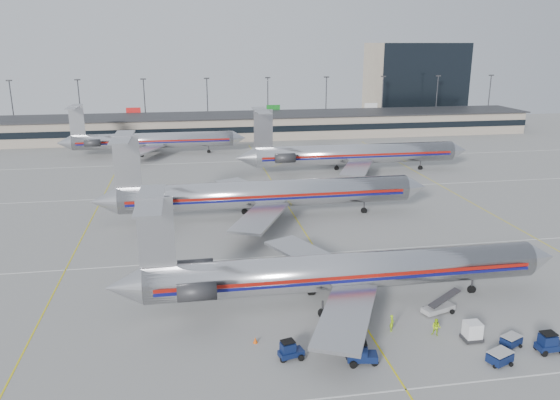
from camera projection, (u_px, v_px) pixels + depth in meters
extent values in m
plane|color=gray|center=(341.00, 288.00, 58.32)|extent=(260.00, 260.00, 0.00)
cube|color=silver|center=(318.00, 253.00, 67.78)|extent=(160.00, 0.15, 0.02)
cube|color=gray|center=(243.00, 126.00, 150.22)|extent=(160.00, 16.00, 6.00)
cube|color=black|center=(246.00, 130.00, 142.50)|extent=(160.00, 0.20, 1.60)
cube|color=#2D2D30|center=(243.00, 115.00, 149.36)|extent=(162.00, 17.00, 0.30)
cylinder|color=#38383D|center=(13.00, 108.00, 151.95)|extent=(0.30, 0.30, 15.00)
cube|color=#2D2D30|center=(9.00, 80.00, 149.83)|extent=(1.60, 0.40, 0.35)
cylinder|color=#38383D|center=(80.00, 107.00, 154.88)|extent=(0.30, 0.30, 15.00)
cube|color=#2D2D30|center=(77.00, 80.00, 152.76)|extent=(1.60, 0.40, 0.35)
cylinder|color=#38383D|center=(145.00, 106.00, 157.81)|extent=(0.30, 0.30, 15.00)
cube|color=#2D2D30|center=(143.00, 79.00, 155.69)|extent=(1.60, 0.40, 0.35)
cylinder|color=#38383D|center=(208.00, 105.00, 160.75)|extent=(0.30, 0.30, 15.00)
cube|color=#2D2D30|center=(207.00, 78.00, 158.63)|extent=(1.60, 0.40, 0.35)
cylinder|color=#38383D|center=(268.00, 104.00, 163.68)|extent=(0.30, 0.30, 15.00)
cube|color=#2D2D30|center=(268.00, 78.00, 161.56)|extent=(1.60, 0.40, 0.35)
cylinder|color=#38383D|center=(326.00, 102.00, 166.62)|extent=(0.30, 0.30, 15.00)
cube|color=#2D2D30|center=(327.00, 77.00, 164.50)|extent=(1.60, 0.40, 0.35)
cylinder|color=#38383D|center=(382.00, 101.00, 169.55)|extent=(0.30, 0.30, 15.00)
cube|color=#2D2D30|center=(383.00, 76.00, 167.43)|extent=(1.60, 0.40, 0.35)
cylinder|color=#38383D|center=(436.00, 100.00, 172.49)|extent=(0.30, 0.30, 15.00)
cube|color=#2D2D30|center=(438.00, 76.00, 170.37)|extent=(1.60, 0.40, 0.35)
cylinder|color=#38383D|center=(489.00, 99.00, 175.42)|extent=(0.30, 0.30, 15.00)
cube|color=#2D2D30|center=(491.00, 75.00, 173.30)|extent=(1.60, 0.40, 0.35)
cube|color=tan|center=(414.00, 81.00, 186.07)|extent=(30.00, 20.00, 25.00)
cylinder|color=silver|center=(346.00, 271.00, 54.06)|extent=(39.26, 3.63, 3.63)
cone|color=silver|center=(540.00, 257.00, 57.52)|extent=(3.14, 3.63, 3.63)
cone|color=#B0B0B4|center=(124.00, 287.00, 50.58)|extent=(3.53, 3.63, 3.63)
cube|color=maroon|center=(352.00, 277.00, 52.29)|extent=(37.30, 0.05, 0.34)
cube|color=#0C0D56|center=(351.00, 281.00, 52.40)|extent=(37.30, 0.05, 0.27)
cube|color=#B0B0B4|center=(311.00, 256.00, 60.52)|extent=(9.13, 13.31, 0.31)
cube|color=#B0B0B4|center=(346.00, 315.00, 47.52)|extent=(9.13, 13.31, 0.31)
cube|color=#B0B0B4|center=(156.00, 233.00, 49.67)|extent=(3.34, 0.25, 6.67)
cube|color=#B0B0B4|center=(150.00, 200.00, 48.74)|extent=(2.36, 10.31, 0.18)
cylinder|color=#2D2D30|center=(195.00, 267.00, 54.23)|extent=(3.53, 1.67, 1.67)
cylinder|color=#2D2D30|center=(197.00, 292.00, 48.93)|extent=(3.53, 1.67, 1.67)
cylinder|color=#2D2D30|center=(472.00, 285.00, 57.04)|extent=(0.20, 0.20, 1.62)
cylinder|color=#2D2D30|center=(322.00, 309.00, 52.09)|extent=(0.20, 0.20, 1.62)
cylinder|color=#2D2D30|center=(311.00, 288.00, 56.55)|extent=(0.20, 0.20, 1.62)
cylinder|color=black|center=(472.00, 289.00, 57.17)|extent=(0.88, 0.29, 0.88)
cylinder|color=silver|center=(268.00, 194.00, 80.44)|extent=(42.73, 3.95, 3.95)
cone|color=silver|center=(415.00, 187.00, 84.21)|extent=(3.42, 3.95, 3.95)
cone|color=#B0B0B4|center=(104.00, 201.00, 76.65)|extent=(3.85, 3.95, 3.95)
cube|color=maroon|center=(270.00, 196.00, 78.52)|extent=(40.60, 0.05, 0.37)
cube|color=#0C0D56|center=(270.00, 199.00, 78.64)|extent=(40.60, 0.05, 0.30)
cube|color=#B0B0B4|center=(248.00, 189.00, 87.47)|extent=(9.94, 14.48, 0.34)
cube|color=#B0B0B4|center=(260.00, 217.00, 73.32)|extent=(9.94, 14.48, 0.34)
cube|color=#B0B0B4|center=(127.00, 161.00, 75.66)|extent=(3.63, 0.27, 7.26)
cube|color=#B0B0B4|center=(122.00, 137.00, 74.65)|extent=(2.56, 11.22, 0.19)
cylinder|color=#2D2D30|center=(158.00, 191.00, 80.62)|extent=(3.85, 1.82, 1.82)
cylinder|color=#2D2D30|center=(156.00, 203.00, 74.86)|extent=(3.85, 1.82, 1.82)
cylinder|color=#2D2D30|center=(364.00, 207.00, 83.68)|extent=(0.21, 0.21, 1.76)
cylinder|color=#2D2D30|center=(248.00, 219.00, 78.29)|extent=(0.21, 0.21, 1.76)
cylinder|color=#2D2D30|center=(245.00, 208.00, 83.15)|extent=(0.21, 0.21, 1.76)
cylinder|color=black|center=(364.00, 211.00, 83.82)|extent=(0.96, 0.32, 0.96)
cylinder|color=silver|center=(356.00, 154.00, 109.05)|extent=(40.59, 3.95, 3.95)
cone|color=silver|center=(458.00, 150.00, 112.63)|extent=(3.42, 3.95, 3.95)
cone|color=#B0B0B4|center=(246.00, 158.00, 105.42)|extent=(3.85, 3.95, 3.95)
cube|color=maroon|center=(359.00, 155.00, 107.12)|extent=(38.56, 0.05, 0.37)
cube|color=#0C0D56|center=(359.00, 157.00, 107.24)|extent=(38.56, 0.05, 0.30)
cube|color=#B0B0B4|center=(336.00, 152.00, 116.07)|extent=(9.93, 14.48, 0.34)
cube|color=#B0B0B4|center=(357.00, 168.00, 101.92)|extent=(9.93, 14.48, 0.34)
cube|color=#B0B0B4|center=(263.00, 129.00, 104.44)|extent=(3.63, 0.27, 7.26)
cube|color=#B0B0B4|center=(261.00, 111.00, 103.43)|extent=(2.56, 11.21, 0.19)
cylinder|color=#2D2D30|center=(280.00, 152.00, 109.40)|extent=(3.85, 1.82, 1.82)
cylinder|color=#2D2D30|center=(285.00, 158.00, 103.64)|extent=(3.85, 1.82, 1.82)
cylinder|color=#2D2D30|center=(420.00, 165.00, 112.11)|extent=(0.21, 0.21, 1.76)
cylinder|color=#2D2D30|center=(344.00, 171.00, 106.90)|extent=(0.21, 0.21, 1.76)
cylinder|color=#2D2D30|center=(337.00, 166.00, 111.75)|extent=(0.21, 0.21, 1.76)
cylinder|color=black|center=(420.00, 168.00, 112.25)|extent=(0.96, 0.32, 0.96)
cylinder|color=silver|center=(154.00, 140.00, 126.30)|extent=(36.33, 3.54, 3.54)
cone|color=silver|center=(239.00, 138.00, 129.51)|extent=(3.06, 3.54, 3.54)
cone|color=#B0B0B4|center=(64.00, 143.00, 123.05)|extent=(3.44, 3.54, 3.54)
cube|color=maroon|center=(154.00, 141.00, 124.57)|extent=(34.52, 0.05, 0.33)
cube|color=#0C0D56|center=(154.00, 143.00, 124.68)|extent=(34.52, 0.05, 0.27)
cube|color=#B0B0B4|center=(148.00, 140.00, 132.59)|extent=(8.89, 12.96, 0.31)
cube|color=#B0B0B4|center=(144.00, 150.00, 119.92)|extent=(8.89, 12.96, 0.31)
cube|color=#B0B0B4|center=(77.00, 120.00, 122.17)|extent=(3.25, 0.24, 6.50)
cube|color=#B0B0B4|center=(74.00, 107.00, 121.27)|extent=(2.29, 10.04, 0.17)
cylinder|color=#2D2D30|center=(96.00, 139.00, 126.61)|extent=(3.44, 1.63, 1.63)
cylinder|color=#2D2D30|center=(92.00, 143.00, 121.46)|extent=(3.44, 1.63, 1.63)
cylinder|color=#2D2D30|center=(209.00, 150.00, 129.04)|extent=(0.19, 0.19, 1.58)
cylinder|color=#2D2D30|center=(142.00, 154.00, 124.37)|extent=(0.19, 0.19, 1.58)
cylinder|color=#2D2D30|center=(143.00, 150.00, 128.71)|extent=(0.19, 0.19, 1.58)
cylinder|color=black|center=(209.00, 151.00, 129.16)|extent=(0.86, 0.29, 0.86)
cube|color=#0B163C|center=(291.00, 353.00, 45.17)|extent=(2.25, 1.51, 0.47)
cube|color=#0B163C|center=(288.00, 347.00, 44.97)|extent=(1.32, 1.19, 0.84)
cube|color=black|center=(288.00, 341.00, 44.81)|extent=(1.26, 1.13, 0.07)
cylinder|color=black|center=(299.00, 352.00, 45.81)|extent=(0.52, 0.17, 0.52)
cylinder|color=black|center=(301.00, 358.00, 44.92)|extent=(0.52, 0.17, 0.52)
cylinder|color=black|center=(281.00, 354.00, 45.57)|extent=(0.52, 0.17, 0.52)
cylinder|color=black|center=(283.00, 360.00, 44.68)|extent=(0.52, 0.17, 0.52)
cube|color=#0B163C|center=(362.00, 357.00, 44.49)|extent=(2.65, 1.65, 0.56)
cube|color=#0B163C|center=(358.00, 350.00, 44.25)|extent=(1.52, 1.34, 1.01)
cube|color=black|center=(359.00, 342.00, 44.06)|extent=(1.46, 1.28, 0.09)
cylinder|color=black|center=(370.00, 355.00, 45.25)|extent=(0.63, 0.20, 0.63)
cylinder|color=black|center=(375.00, 363.00, 44.19)|extent=(0.63, 0.20, 0.63)
cylinder|color=black|center=(349.00, 357.00, 44.96)|extent=(0.63, 0.20, 0.63)
cylinder|color=black|center=(353.00, 365.00, 43.90)|extent=(0.63, 0.20, 0.63)
cube|color=#0B163C|center=(550.00, 346.00, 46.08)|extent=(2.35, 1.23, 0.53)
cube|color=#0B163C|center=(548.00, 340.00, 45.85)|extent=(1.30, 1.09, 0.95)
cube|color=black|center=(549.00, 333.00, 45.67)|extent=(1.24, 1.04, 0.08)
cylinder|color=black|center=(555.00, 345.00, 46.79)|extent=(0.59, 0.19, 0.59)
cylinder|color=black|center=(537.00, 347.00, 46.51)|extent=(0.59, 0.19, 0.59)
cylinder|color=black|center=(545.00, 353.00, 45.52)|extent=(0.59, 0.19, 0.59)
cube|color=#0B163C|center=(500.00, 357.00, 44.46)|extent=(2.29, 1.95, 0.71)
cube|color=#979797|center=(500.00, 352.00, 44.32)|extent=(2.29, 1.95, 0.06)
cylinder|color=black|center=(503.00, 357.00, 45.21)|extent=(0.37, 0.14, 0.37)
cylinder|color=black|center=(511.00, 365.00, 44.15)|extent=(0.37, 0.14, 0.37)
cylinder|color=black|center=(488.00, 359.00, 44.98)|extent=(0.37, 0.14, 0.37)
cylinder|color=black|center=(495.00, 366.00, 43.92)|extent=(0.37, 0.14, 0.37)
cube|color=#0B163C|center=(511.00, 341.00, 47.11)|extent=(2.00, 1.74, 0.62)
cube|color=#979797|center=(512.00, 336.00, 46.98)|extent=(2.00, 1.74, 0.05)
cylinder|color=black|center=(514.00, 340.00, 47.76)|extent=(0.32, 0.12, 0.32)
cylinder|color=black|center=(521.00, 346.00, 46.84)|extent=(0.32, 0.12, 0.32)
cylinder|color=black|center=(501.00, 342.00, 47.56)|extent=(0.32, 0.12, 0.32)
cylinder|color=black|center=(507.00, 348.00, 46.64)|extent=(0.32, 0.12, 0.32)
cube|color=#2D2D30|center=(472.00, 338.00, 48.02)|extent=(1.67, 1.39, 0.28)
cube|color=silver|center=(473.00, 330.00, 47.79)|extent=(1.39, 1.30, 1.38)
cylinder|color=black|center=(475.00, 335.00, 48.68)|extent=(0.22, 0.11, 0.22)
cylinder|color=black|center=(482.00, 342.00, 47.64)|extent=(0.22, 0.11, 0.22)
cylinder|color=black|center=(462.00, 337.00, 48.47)|extent=(0.22, 0.11, 0.22)
cylinder|color=black|center=(468.00, 343.00, 47.43)|extent=(0.22, 0.11, 0.22)
cube|color=#979797|center=(438.00, 309.00, 52.90)|extent=(3.59, 2.21, 0.47)
cube|color=#2D2D30|center=(445.00, 298.00, 52.69)|extent=(3.52, 1.87, 1.21)
cylinder|color=black|center=(447.00, 307.00, 53.64)|extent=(0.47, 0.15, 0.47)
cylinder|color=black|center=(452.00, 312.00, 52.66)|extent=(0.47, 0.15, 0.47)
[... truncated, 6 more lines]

